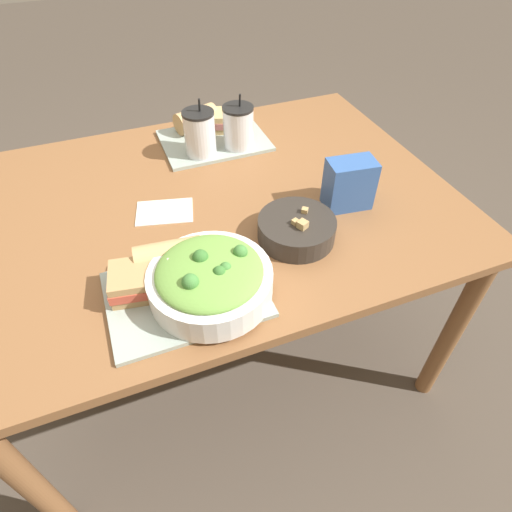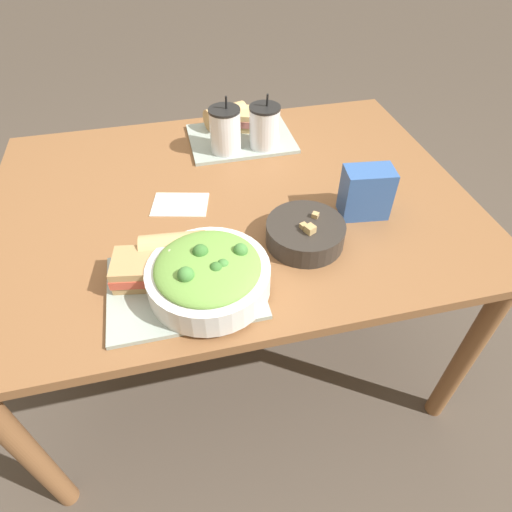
{
  "view_description": "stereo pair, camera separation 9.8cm",
  "coord_description": "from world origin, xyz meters",
  "px_view_note": "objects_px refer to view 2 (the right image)",
  "views": [
    {
      "loc": [
        -0.26,
        -1.02,
        1.54
      ],
      "look_at": [
        -0.0,
        -0.36,
        0.85
      ],
      "focal_mm": 30.0,
      "sensor_mm": 36.0,
      "label": 1
    },
    {
      "loc": [
        -0.17,
        -1.04,
        1.54
      ],
      "look_at": [
        -0.0,
        -0.36,
        0.85
      ],
      "focal_mm": 30.0,
      "sensor_mm": 36.0,
      "label": 2
    }
  ],
  "objects_px": {
    "baguette_near": "(175,248)",
    "soup_bowl": "(305,233)",
    "baguette_far": "(227,116)",
    "napkin_folded": "(180,204)",
    "sandwich_far": "(244,119)",
    "drink_cup_dark": "(225,131)",
    "drink_cup_red": "(265,128)",
    "chip_bag": "(366,192)",
    "salad_bowl": "(208,274)",
    "sandwich_near": "(138,269)"
  },
  "relations": [
    {
      "from": "salad_bowl",
      "to": "sandwich_far",
      "type": "distance_m",
      "value": 0.8
    },
    {
      "from": "drink_cup_red",
      "to": "chip_bag",
      "type": "distance_m",
      "value": 0.46
    },
    {
      "from": "sandwich_far",
      "to": "baguette_far",
      "type": "relative_size",
      "value": 0.91
    },
    {
      "from": "baguette_far",
      "to": "napkin_folded",
      "type": "distance_m",
      "value": 0.48
    },
    {
      "from": "baguette_far",
      "to": "sandwich_near",
      "type": "bearing_deg",
      "value": 136.63
    },
    {
      "from": "sandwich_near",
      "to": "baguette_far",
      "type": "xyz_separation_m",
      "value": [
        0.35,
        0.71,
        0.01
      ]
    },
    {
      "from": "drink_cup_red",
      "to": "salad_bowl",
      "type": "bearing_deg",
      "value": -115.13
    },
    {
      "from": "sandwich_near",
      "to": "drink_cup_red",
      "type": "relative_size",
      "value": 0.72
    },
    {
      "from": "soup_bowl",
      "to": "drink_cup_red",
      "type": "height_order",
      "value": "drink_cup_red"
    },
    {
      "from": "soup_bowl",
      "to": "napkin_folded",
      "type": "distance_m",
      "value": 0.39
    },
    {
      "from": "chip_bag",
      "to": "napkin_folded",
      "type": "bearing_deg",
      "value": 169.85
    },
    {
      "from": "salad_bowl",
      "to": "baguette_near",
      "type": "height_order",
      "value": "salad_bowl"
    },
    {
      "from": "drink_cup_dark",
      "to": "napkin_folded",
      "type": "xyz_separation_m",
      "value": [
        -0.19,
        -0.26,
        -0.08
      ]
    },
    {
      "from": "napkin_folded",
      "to": "drink_cup_dark",
      "type": "bearing_deg",
      "value": 53.91
    },
    {
      "from": "chip_bag",
      "to": "sandwich_far",
      "type": "bearing_deg",
      "value": 119.34
    },
    {
      "from": "drink_cup_dark",
      "to": "sandwich_far",
      "type": "bearing_deg",
      "value": 57.14
    },
    {
      "from": "baguette_near",
      "to": "soup_bowl",
      "type": "bearing_deg",
      "value": -84.59
    },
    {
      "from": "drink_cup_red",
      "to": "baguette_near",
      "type": "bearing_deg",
      "value": -125.51
    },
    {
      "from": "soup_bowl",
      "to": "chip_bag",
      "type": "distance_m",
      "value": 0.22
    },
    {
      "from": "drink_cup_red",
      "to": "baguette_far",
      "type": "bearing_deg",
      "value": 120.38
    },
    {
      "from": "drink_cup_red",
      "to": "napkin_folded",
      "type": "relative_size",
      "value": 1.0
    },
    {
      "from": "drink_cup_red",
      "to": "soup_bowl",
      "type": "bearing_deg",
      "value": -91.42
    },
    {
      "from": "salad_bowl",
      "to": "baguette_far",
      "type": "distance_m",
      "value": 0.8
    },
    {
      "from": "sandwich_near",
      "to": "napkin_folded",
      "type": "distance_m",
      "value": 0.32
    },
    {
      "from": "sandwich_far",
      "to": "baguette_far",
      "type": "xyz_separation_m",
      "value": [
        -0.06,
        0.03,
        0.01
      ]
    },
    {
      "from": "sandwich_near",
      "to": "baguette_near",
      "type": "bearing_deg",
      "value": 36.04
    },
    {
      "from": "drink_cup_dark",
      "to": "salad_bowl",
      "type": "bearing_deg",
      "value": -103.96
    },
    {
      "from": "chip_bag",
      "to": "napkin_folded",
      "type": "relative_size",
      "value": 0.79
    },
    {
      "from": "salad_bowl",
      "to": "chip_bag",
      "type": "xyz_separation_m",
      "value": [
        0.47,
        0.2,
        0.01
      ]
    },
    {
      "from": "sandwich_near",
      "to": "soup_bowl",
      "type": "bearing_deg",
      "value": 15.7
    },
    {
      "from": "drink_cup_dark",
      "to": "drink_cup_red",
      "type": "bearing_deg",
      "value": 0.0
    },
    {
      "from": "sandwich_far",
      "to": "drink_cup_red",
      "type": "bearing_deg",
      "value": -54.96
    },
    {
      "from": "salad_bowl",
      "to": "soup_bowl",
      "type": "xyz_separation_m",
      "value": [
        0.27,
        0.12,
        -0.03
      ]
    },
    {
      "from": "soup_bowl",
      "to": "napkin_folded",
      "type": "bearing_deg",
      "value": 142.29
    },
    {
      "from": "baguette_far",
      "to": "napkin_folded",
      "type": "bearing_deg",
      "value": 135.22
    },
    {
      "from": "salad_bowl",
      "to": "sandwich_near",
      "type": "bearing_deg",
      "value": 156.73
    },
    {
      "from": "soup_bowl",
      "to": "baguette_far",
      "type": "bearing_deg",
      "value": 97.53
    },
    {
      "from": "sandwich_far",
      "to": "baguette_far",
      "type": "distance_m",
      "value": 0.07
    },
    {
      "from": "baguette_near",
      "to": "napkin_folded",
      "type": "bearing_deg",
      "value": -2.24
    },
    {
      "from": "soup_bowl",
      "to": "sandwich_far",
      "type": "height_order",
      "value": "soup_bowl"
    },
    {
      "from": "baguette_far",
      "to": "napkin_folded",
      "type": "xyz_separation_m",
      "value": [
        -0.22,
        -0.43,
        -0.05
      ]
    },
    {
      "from": "chip_bag",
      "to": "napkin_folded",
      "type": "distance_m",
      "value": 0.54
    },
    {
      "from": "drink_cup_red",
      "to": "drink_cup_dark",
      "type": "bearing_deg",
      "value": 180.0
    },
    {
      "from": "salad_bowl",
      "to": "sandwich_near",
      "type": "distance_m",
      "value": 0.18
    },
    {
      "from": "salad_bowl",
      "to": "drink_cup_red",
      "type": "height_order",
      "value": "drink_cup_red"
    },
    {
      "from": "salad_bowl",
      "to": "napkin_folded",
      "type": "xyz_separation_m",
      "value": [
        -0.03,
        0.36,
        -0.06
      ]
    },
    {
      "from": "baguette_near",
      "to": "drink_cup_red",
      "type": "height_order",
      "value": "drink_cup_red"
    },
    {
      "from": "salad_bowl",
      "to": "napkin_folded",
      "type": "distance_m",
      "value": 0.36
    },
    {
      "from": "sandwich_near",
      "to": "baguette_far",
      "type": "bearing_deg",
      "value": 73.62
    },
    {
      "from": "sandwich_far",
      "to": "drink_cup_dark",
      "type": "xyz_separation_m",
      "value": [
        -0.09,
        -0.15,
        0.04
      ]
    }
  ]
}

